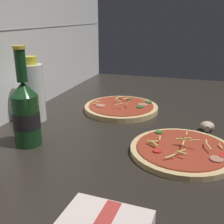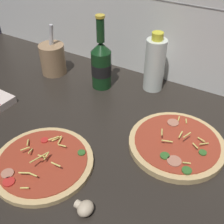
# 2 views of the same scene
# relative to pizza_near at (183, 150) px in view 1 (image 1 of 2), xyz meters

# --- Properties ---
(counter_slab) EXTENTS (1.60, 0.90, 0.03)m
(counter_slab) POSITION_rel_pizza_near_xyz_m (0.06, 0.09, -0.02)
(counter_slab) COLOR #28231E
(counter_slab) RESTS_ON ground
(pizza_near) EXTENTS (0.25, 0.25, 0.04)m
(pizza_near) POSITION_rel_pizza_near_xyz_m (0.00, 0.00, 0.00)
(pizza_near) COLOR tan
(pizza_near) RESTS_ON counter_slab
(pizza_far) EXTENTS (0.26, 0.26, 0.05)m
(pizza_far) POSITION_rel_pizza_near_xyz_m (0.27, 0.23, 0.00)
(pizza_far) COLOR tan
(pizza_far) RESTS_ON counter_slab
(beer_bottle) EXTENTS (0.07, 0.07, 0.25)m
(beer_bottle) POSITION_rel_pizza_near_xyz_m (-0.07, 0.38, 0.08)
(beer_bottle) COLOR #143819
(beer_bottle) RESTS_ON counter_slab
(oil_bottle) EXTENTS (0.07, 0.07, 0.20)m
(oil_bottle) POSITION_rel_pizza_near_xyz_m (0.09, 0.46, 0.08)
(oil_bottle) COLOR silver
(oil_bottle) RESTS_ON counter_slab
(mushroom_left) EXTENTS (0.04, 0.04, 0.03)m
(mushroom_left) POSITION_rel_pizza_near_xyz_m (0.17, -0.06, 0.01)
(mushroom_left) COLOR beige
(mushroom_left) RESTS_ON counter_slab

